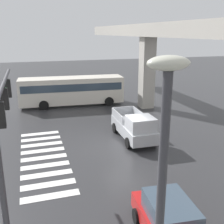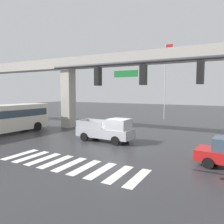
# 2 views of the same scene
# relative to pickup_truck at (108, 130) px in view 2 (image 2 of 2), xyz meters

# --- Properties ---
(ground_plane) EXTENTS (120.00, 120.00, 0.00)m
(ground_plane) POSITION_rel_pickup_truck_xyz_m (1.08, -1.10, -0.99)
(ground_plane) COLOR #2D2D30
(crosswalk_stripes) EXTENTS (9.35, 2.80, 0.01)m
(crosswalk_stripes) POSITION_rel_pickup_truck_xyz_m (1.08, -6.50, -0.98)
(crosswalk_stripes) COLOR silver
(crosswalk_stripes) RESTS_ON ground
(elevated_overpass) EXTENTS (54.01, 2.02, 8.35)m
(elevated_overpass) POSITION_rel_pickup_truck_xyz_m (1.08, 4.53, 6.11)
(elevated_overpass) COLOR #ADA89E
(elevated_overpass) RESTS_ON ground
(pickup_truck) EXTENTS (5.15, 2.18, 2.08)m
(pickup_truck) POSITION_rel_pickup_truck_xyz_m (0.00, 0.00, 0.00)
(pickup_truck) COLOR #A8AAAF
(pickup_truck) RESTS_ON ground
(traffic_signal_mast) EXTENTS (8.69, 0.32, 6.20)m
(traffic_signal_mast) POSITION_rel_pickup_truck_xyz_m (7.38, -8.00, 3.57)
(traffic_signal_mast) COLOR #38383D
(traffic_signal_mast) RESTS_ON ground
(flagpole) EXTENTS (1.16, 0.12, 11.76)m
(flagpole) POSITION_rel_pickup_truck_xyz_m (0.27, 17.75, 5.72)
(flagpole) COLOR silver
(flagpole) RESTS_ON ground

